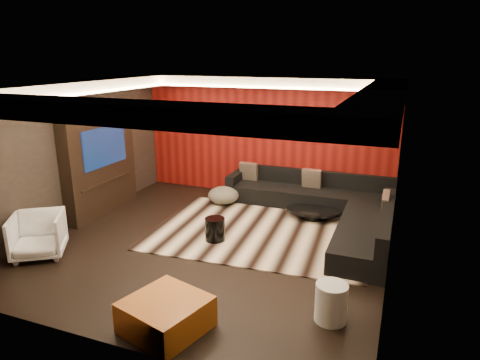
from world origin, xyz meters
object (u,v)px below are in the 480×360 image
at_px(drum_stool, 215,229).
at_px(sectional_sofa, 328,208).
at_px(coffee_table, 313,214).
at_px(armchair, 38,235).
at_px(white_side_table, 331,303).
at_px(orange_ottoman, 166,315).

xyz_separation_m(drum_stool, sectional_sofa, (1.72, 1.78, 0.03)).
height_order(coffee_table, armchair, armchair).
bearing_deg(drum_stool, white_side_table, -35.24).
bearing_deg(orange_ottoman, armchair, 162.00).
bearing_deg(white_side_table, orange_ottoman, -153.94).
relative_size(orange_ottoman, sectional_sofa, 0.25).
distance_m(coffee_table, sectional_sofa, 0.33).
bearing_deg(armchair, coffee_table, 6.10).
distance_m(white_side_table, orange_ottoman, 2.07).
xyz_separation_m(armchair, sectional_sofa, (4.23, 3.38, -0.11)).
bearing_deg(drum_stool, armchair, -147.43).
height_order(armchair, sectional_sofa, sectional_sofa).
relative_size(drum_stool, sectional_sofa, 0.12).
bearing_deg(coffee_table, orange_ottoman, -102.20).
distance_m(drum_stool, orange_ottoman, 2.64).
bearing_deg(orange_ottoman, white_side_table, 26.06).
height_order(orange_ottoman, sectional_sofa, sectional_sofa).
relative_size(orange_ottoman, armchair, 1.10).
height_order(white_side_table, sectional_sofa, sectional_sofa).
xyz_separation_m(white_side_table, sectional_sofa, (-0.65, 3.45, 0.01)).
xyz_separation_m(coffee_table, armchair, (-3.95, -3.31, 0.26)).
relative_size(drum_stool, armchair, 0.52).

